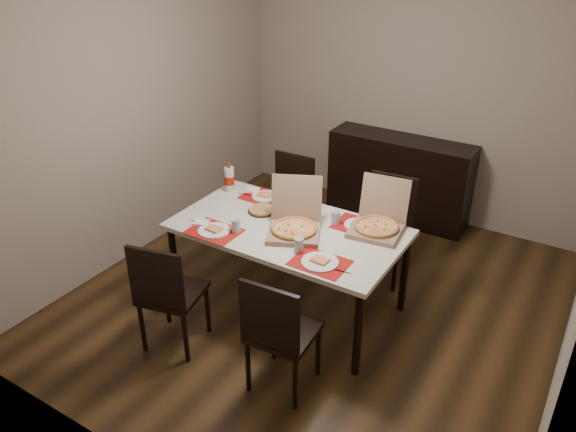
% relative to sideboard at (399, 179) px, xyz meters
% --- Properties ---
extents(ground, '(3.80, 4.00, 0.02)m').
position_rel_sideboard_xyz_m(ground, '(0.00, -1.78, -0.46)').
color(ground, '#432B14').
rests_on(ground, ground).
extents(room_walls, '(3.84, 4.02, 2.62)m').
position_rel_sideboard_xyz_m(room_walls, '(0.00, -1.35, 1.28)').
color(room_walls, gray).
rests_on(room_walls, ground).
extents(sideboard, '(1.50, 0.40, 0.90)m').
position_rel_sideboard_xyz_m(sideboard, '(0.00, 0.00, 0.00)').
color(sideboard, black).
rests_on(sideboard, ground).
extents(dining_table, '(1.80, 1.00, 0.75)m').
position_rel_sideboard_xyz_m(dining_table, '(-0.17, -1.98, 0.23)').
color(dining_table, beige).
rests_on(dining_table, ground).
extents(chair_near_left, '(0.50, 0.50, 0.93)m').
position_rel_sideboard_xyz_m(chair_near_left, '(-0.64, -2.89, 0.06)').
color(chair_near_left, black).
rests_on(chair_near_left, ground).
extents(chair_near_right, '(0.45, 0.45, 0.93)m').
position_rel_sideboard_xyz_m(chair_near_right, '(0.28, -2.83, 0.06)').
color(chair_near_right, black).
rests_on(chair_near_right, ground).
extents(chair_far_left, '(0.43, 0.43, 0.93)m').
position_rel_sideboard_xyz_m(chair_far_left, '(-0.68, -1.14, 0.06)').
color(chair_far_left, black).
rests_on(chair_far_left, ground).
extents(chair_far_right, '(0.45, 0.45, 0.93)m').
position_rel_sideboard_xyz_m(chair_far_right, '(0.31, -1.08, 0.06)').
color(chair_far_right, black).
rests_on(chair_far_right, ground).
extents(setting_near_left, '(0.48, 0.30, 0.11)m').
position_rel_sideboard_xyz_m(setting_near_left, '(-0.60, -2.31, 0.32)').
color(setting_near_left, '#BA0E0C').
rests_on(setting_near_left, dining_table).
extents(setting_near_right, '(0.49, 0.30, 0.11)m').
position_rel_sideboard_xyz_m(setting_near_right, '(0.24, -2.29, 0.32)').
color(setting_near_right, '#BA0E0C').
rests_on(setting_near_right, dining_table).
extents(setting_far_left, '(0.46, 0.30, 0.11)m').
position_rel_sideboard_xyz_m(setting_far_left, '(-0.59, -1.65, 0.32)').
color(setting_far_left, '#BA0E0C').
rests_on(setting_far_left, dining_table).
extents(setting_far_right, '(0.44, 0.30, 0.11)m').
position_rel_sideboard_xyz_m(setting_far_right, '(0.25, -1.69, 0.32)').
color(setting_far_right, '#BA0E0C').
rests_on(setting_far_right, dining_table).
extents(napkin_loose, '(0.14, 0.15, 0.02)m').
position_rel_sideboard_xyz_m(napkin_loose, '(-0.10, -2.08, 0.31)').
color(napkin_loose, white).
rests_on(napkin_loose, dining_table).
extents(pizza_box_center, '(0.54, 0.56, 0.40)m').
position_rel_sideboard_xyz_m(pizza_box_center, '(-0.09, -2.02, 0.36)').
color(pizza_box_center, '#8D6B51').
rests_on(pizza_box_center, dining_table).
extents(pizza_box_right, '(0.43, 0.47, 0.39)m').
position_rel_sideboard_xyz_m(pizza_box_right, '(0.45, -1.66, 0.36)').
color(pizza_box_right, '#8D6B51').
rests_on(pizza_box_right, dining_table).
extents(faina_plate, '(0.23, 0.23, 0.03)m').
position_rel_sideboard_xyz_m(faina_plate, '(-0.49, -1.87, 0.31)').
color(faina_plate, black).
rests_on(faina_plate, dining_table).
extents(dip_bowl, '(0.15, 0.15, 0.03)m').
position_rel_sideboard_xyz_m(dip_bowl, '(-0.10, -1.83, 0.31)').
color(dip_bowl, white).
rests_on(dip_bowl, dining_table).
extents(soda_bottle, '(0.09, 0.09, 0.27)m').
position_rel_sideboard_xyz_m(soda_bottle, '(-0.96, -1.68, 0.41)').
color(soda_bottle, silver).
rests_on(soda_bottle, dining_table).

